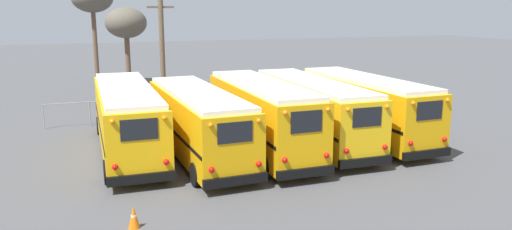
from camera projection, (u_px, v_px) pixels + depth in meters
ground_plane at (255, 147)px, 24.45m from camera, size 160.00×160.00×0.00m
school_bus_0 at (127, 117)px, 23.16m from camera, size 2.68×10.97×3.16m
school_bus_1 at (198, 121)px, 22.53m from camera, size 2.88×10.25×3.09m
school_bus_2 at (261, 115)px, 23.20m from camera, size 2.50×9.73×3.34m
school_bus_3 at (312, 109)px, 24.87m from camera, size 2.58×10.42×3.18m
school_bus_4 at (365, 106)px, 25.72m from camera, size 2.78×9.91×3.22m
utility_pole at (162, 49)px, 33.87m from camera, size 1.80×0.35×7.65m
bare_tree_1 at (126, 24)px, 35.96m from camera, size 2.96×2.96×6.75m
fence_line at (214, 101)px, 31.16m from camera, size 19.88×0.06×1.42m
traffic_cone at (134, 217)px, 15.40m from camera, size 0.36×0.36×0.71m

